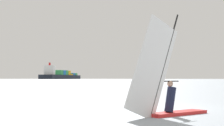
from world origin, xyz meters
The scene contains 3 objects.
ground_plane centered at (0.00, 0.00, 0.00)m, with size 4000.00×4000.00×0.00m, color #9EA8B2.
windsurfer centered at (0.49, -3.36, 0.90)m, with size 3.12×2.94×3.91m.
cargo_ship centered at (-182.68, 738.82, 8.02)m, with size 54.23×187.75×34.62m.
Camera 1 is at (-0.38, -15.66, 1.35)m, focal length 53.84 mm.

